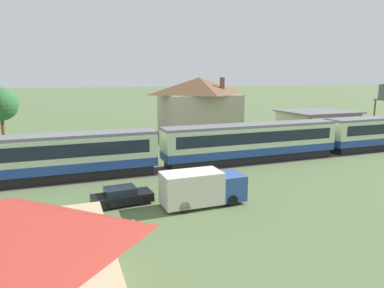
% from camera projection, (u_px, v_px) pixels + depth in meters
% --- Properties ---
extents(passenger_train, '(101.00, 2.99, 4.06)m').
position_uv_depth(passenger_train, '(254.00, 141.00, 36.14)').
color(passenger_train, '#234293').
rests_on(passenger_train, ground_plane).
extents(railway_track, '(156.82, 3.60, 0.04)m').
position_uv_depth(railway_track, '(272.00, 160.00, 37.39)').
color(railway_track, '#665B51').
rests_on(railway_track, ground_plane).
extents(station_building, '(10.48, 9.69, 3.88)m').
position_uv_depth(station_building, '(317.00, 123.00, 52.07)').
color(station_building, beige).
rests_on(station_building, ground_plane).
extents(station_house_brown_roof, '(11.80, 9.98, 8.87)m').
position_uv_depth(station_house_brown_roof, '(199.00, 105.00, 53.16)').
color(station_house_brown_roof, '#BCB293').
rests_on(station_house_brown_roof, ground_plane).
extents(cottage_red_roof, '(7.83, 7.68, 4.94)m').
position_uv_depth(cottage_red_roof, '(1.00, 267.00, 11.46)').
color(cottage_red_roof, tan).
rests_on(cottage_red_roof, ground_plane).
extents(parked_car_black, '(4.31, 2.03, 1.28)m').
position_uv_depth(parked_car_black, '(122.00, 196.00, 24.07)').
color(parked_car_black, black).
rests_on(parked_car_black, ground_plane).
extents(delivery_truck_blue, '(5.91, 2.23, 2.45)m').
position_uv_depth(delivery_truck_blue, '(201.00, 188.00, 23.88)').
color(delivery_truck_blue, '#2D519E').
rests_on(delivery_truck_blue, ground_plane).
extents(yard_tree_2, '(4.09, 4.09, 7.71)m').
position_uv_depth(yard_tree_2, '(0.00, 104.00, 41.49)').
color(yard_tree_2, brown).
rests_on(yard_tree_2, ground_plane).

